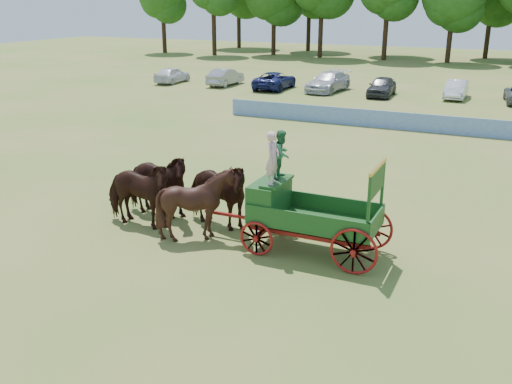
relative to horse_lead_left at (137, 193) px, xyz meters
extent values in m
plane|color=olive|center=(7.86, 1.08, -1.20)|extent=(160.00, 160.00, 0.00)
imported|color=black|center=(0.00, 0.00, 0.00)|extent=(2.85, 1.30, 2.40)
imported|color=black|center=(0.00, 1.10, 0.00)|extent=(2.85, 1.31, 2.40)
imported|color=black|center=(2.40, 0.00, 0.00)|extent=(2.47, 2.27, 2.40)
imported|color=black|center=(2.40, 1.10, 0.00)|extent=(3.04, 1.83, 2.40)
cube|color=maroon|center=(4.60, 0.55, -0.60)|extent=(0.12, 2.00, 0.12)
cube|color=maroon|center=(7.60, 0.55, -0.60)|extent=(0.12, 2.00, 0.12)
cube|color=maroon|center=(6.10, 0.00, -0.48)|extent=(3.80, 0.10, 0.12)
cube|color=maroon|center=(6.10, 1.10, -0.48)|extent=(3.80, 0.10, 0.12)
cube|color=maroon|center=(3.70, 0.55, -0.45)|extent=(2.80, 0.09, 0.09)
cube|color=#1E531B|center=(6.10, 0.55, -0.20)|extent=(3.80, 1.80, 0.10)
cube|color=#1E531B|center=(6.10, -0.33, 0.10)|extent=(3.80, 0.06, 0.55)
cube|color=#1E531B|center=(6.10, 1.43, 0.10)|extent=(3.80, 0.06, 0.55)
cube|color=#1E531B|center=(7.98, 0.55, 0.10)|extent=(0.06, 1.80, 0.55)
cube|color=#1E531B|center=(4.60, 0.55, 0.35)|extent=(0.85, 1.70, 1.05)
cube|color=#1E531B|center=(4.85, 0.55, 0.92)|extent=(0.55, 1.50, 0.08)
cube|color=#1E531B|center=(4.22, 0.55, 0.15)|extent=(0.10, 1.60, 0.65)
cube|color=#1E531B|center=(4.40, 0.55, -0.15)|extent=(0.55, 1.60, 0.06)
cube|color=#1E531B|center=(7.90, -0.25, 0.75)|extent=(0.08, 0.08, 1.80)
cube|color=#1E531B|center=(7.90, 1.35, 0.75)|extent=(0.08, 0.08, 1.80)
cube|color=#1E531B|center=(7.90, 0.55, 1.35)|extent=(0.07, 1.75, 0.75)
cube|color=gold|center=(7.90, 0.55, 1.75)|extent=(0.08, 1.80, 0.09)
cube|color=gold|center=(7.86, 0.55, 1.35)|extent=(0.02, 1.30, 0.12)
torus|color=maroon|center=(4.60, -0.40, -0.65)|extent=(1.09, 0.09, 1.09)
torus|color=maroon|center=(4.60, 1.50, -0.65)|extent=(1.09, 0.09, 1.09)
torus|color=maroon|center=(7.60, -0.40, -0.50)|extent=(1.39, 0.09, 1.39)
torus|color=maroon|center=(7.60, 1.50, -0.50)|extent=(1.39, 0.09, 1.39)
imported|color=beige|center=(4.85, 0.20, 1.75)|extent=(0.38, 0.57, 1.58)
imported|color=#2A7040|center=(4.85, 0.90, 1.70)|extent=(0.56, 0.72, 1.48)
cube|color=#1E4AA5|center=(6.86, 19.08, -0.67)|extent=(26.00, 0.08, 1.05)
imported|color=silver|center=(-18.14, 30.26, -0.46)|extent=(1.84, 4.37, 1.47)
imported|color=gray|center=(-12.94, 30.91, -0.46)|extent=(1.64, 4.52, 1.48)
imported|color=navy|center=(-8.04, 30.71, -0.47)|extent=(2.54, 5.32, 1.46)
imported|color=silver|center=(-3.47, 31.36, -0.40)|extent=(2.89, 5.77, 1.61)
imported|color=#333338|center=(1.15, 30.85, -0.43)|extent=(1.98, 4.57, 1.53)
imported|color=silver|center=(6.67, 32.13, -0.50)|extent=(1.50, 4.26, 1.40)
cylinder|color=#382314|center=(-36.14, 56.24, 1.05)|extent=(0.60, 0.60, 4.50)
cylinder|color=#382314|center=(-27.82, 55.94, 1.47)|extent=(0.60, 0.60, 5.35)
cylinder|color=#382314|center=(-20.56, 59.62, 1.21)|extent=(0.60, 0.60, 4.81)
cylinder|color=#382314|center=(-13.52, 58.78, 1.58)|extent=(0.60, 0.60, 5.56)
cylinder|color=#382314|center=(-5.08, 58.92, 1.42)|extent=(0.60, 0.60, 5.25)
cylinder|color=#382314|center=(2.63, 59.18, 0.96)|extent=(0.60, 0.60, 4.33)
cylinder|color=#382314|center=(-30.14, 68.20, 1.56)|extent=(0.60, 0.60, 5.53)
cylinder|color=#382314|center=(-18.38, 67.62, 1.48)|extent=(0.60, 0.60, 5.36)
cylinder|color=#382314|center=(-6.39, 64.99, 1.39)|extent=(0.60, 0.60, 5.18)
cylinder|color=#382314|center=(6.43, 66.49, 1.21)|extent=(0.60, 0.60, 4.83)
camera|label=1|loc=(11.23, -14.74, 6.21)|focal=40.00mm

